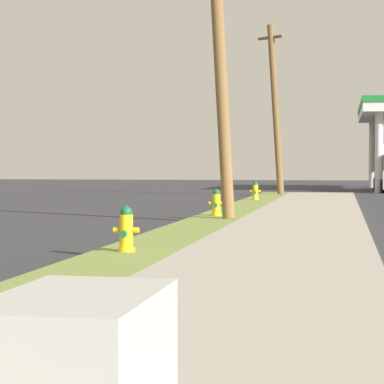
{
  "coord_description": "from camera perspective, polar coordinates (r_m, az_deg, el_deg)",
  "views": [
    {
      "loc": [
        4.02,
        -1.98,
        1.52
      ],
      "look_at": [
        1.1,
        13.74,
        0.99
      ],
      "focal_mm": 75.78,
      "sensor_mm": 36.0,
      "label": 1
    }
  ],
  "objects": [
    {
      "name": "utility_pole_midground",
      "position": [
        21.24,
        1.81,
        12.36
      ],
      "size": [
        1.14,
        1.55,
        10.34
      ],
      "color": "olive",
      "rests_on": "grass_verge"
    },
    {
      "name": "fire_hydrant_second",
      "position": [
        13.17,
        -4.66,
        -2.78
      ],
      "size": [
        0.42,
        0.38,
        0.74
      ],
      "color": "yellow",
      "rests_on": "grass_verge"
    },
    {
      "name": "fire_hydrant_fourth",
      "position": [
        32.9,
        4.49,
        0.03
      ],
      "size": [
        0.42,
        0.37,
        0.74
      ],
      "color": "yellow",
      "rests_on": "grass_verge"
    },
    {
      "name": "utility_pole_background",
      "position": [
        39.72,
        5.89,
        5.94
      ],
      "size": [
        1.41,
        0.93,
        8.23
      ],
      "color": "brown",
      "rests_on": "grass_verge"
    },
    {
      "name": "fire_hydrant_third",
      "position": [
        22.43,
        1.73,
        -0.84
      ],
      "size": [
        0.42,
        0.37,
        0.74
      ],
      "color": "yellow",
      "rests_on": "grass_verge"
    }
  ]
}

